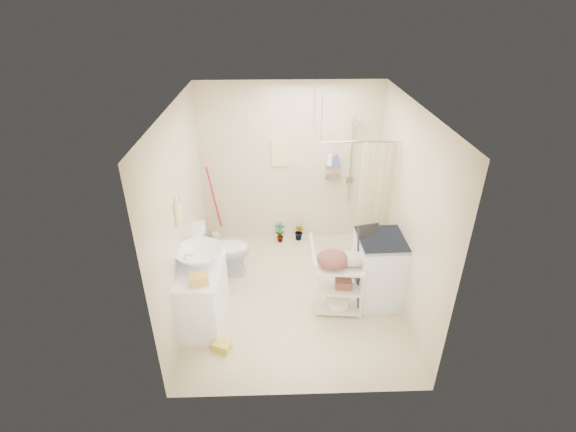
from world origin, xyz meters
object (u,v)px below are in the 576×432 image
Objects in this scene: vanity at (203,295)px; laundry_rack at (339,284)px; toilet at (221,250)px; washing_machine at (380,269)px.

laundry_rack reaches higher than vanity.
laundry_rack reaches higher than toilet.
vanity is at bearing 169.21° from toilet.
washing_machine reaches higher than laundry_rack.
toilet is at bearing 86.42° from vanity.
laundry_rack is (-0.58, -0.22, -0.06)m from washing_machine.
vanity and toilet have the same top height.
washing_machine is (2.30, 0.37, 0.07)m from vanity.
laundry_rack is (1.60, -0.85, 0.01)m from toilet.
toilet is (0.12, 1.00, 0.00)m from vanity.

